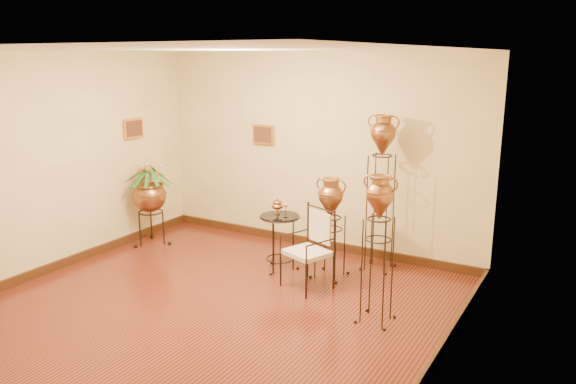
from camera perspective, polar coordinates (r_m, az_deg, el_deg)
The scene contains 8 objects.
ground at distance 6.41m, azimuth -7.95°, elevation -11.74°, with size 5.00×5.00×0.00m, color maroon.
room_shell at distance 5.89m, azimuth -8.50°, elevation 3.71°, with size 5.02×5.02×2.81m.
amphora_tall at distance 7.28m, azimuth 9.40°, elevation 0.04°, with size 0.43×0.43×2.05m.
amphora_mid at distance 5.87m, azimuth 9.12°, elevation -5.69°, with size 0.42×0.42×1.60m.
amphora_short at distance 7.04m, azimuth 4.31°, elevation -3.63°, with size 0.49×0.49×1.30m.
planter_urn at distance 8.48m, azimuth -13.90°, elevation -0.00°, with size 0.91×0.91×1.42m.
armchair at distance 6.74m, azimuth 1.95°, elevation -5.84°, with size 0.69×0.67×0.97m.
side_table at distance 7.33m, azimuth -0.83°, elevation -5.05°, with size 0.60×0.60×0.93m.
Camera 1 is at (3.63, -4.53, 2.73)m, focal length 35.00 mm.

